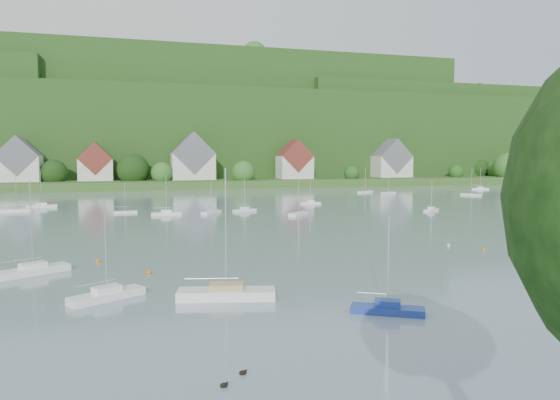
% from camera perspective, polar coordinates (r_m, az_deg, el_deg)
% --- Properties ---
extents(far_shore_strip, '(600.00, 60.00, 3.00)m').
position_cam_1_polar(far_shore_strip, '(211.40, -11.28, 1.94)').
color(far_shore_strip, '#264C1C').
rests_on(far_shore_strip, ground).
extents(forested_ridge, '(620.00, 181.22, 69.89)m').
position_cam_1_polar(forested_ridge, '(279.84, -12.40, 6.95)').
color(forested_ridge, '#1C4415').
rests_on(forested_ridge, ground).
extents(village_building_0, '(14.00, 10.40, 16.00)m').
position_cam_1_polar(village_building_0, '(201.18, -26.85, 3.68)').
color(village_building_0, silver).
rests_on(village_building_0, far_shore_strip).
extents(village_building_1, '(12.00, 9.36, 14.00)m').
position_cam_1_polar(village_building_1, '(199.96, -19.67, 3.69)').
color(village_building_1, silver).
rests_on(village_building_1, far_shore_strip).
extents(village_building_2, '(16.00, 11.44, 18.00)m').
position_cam_1_polar(village_building_2, '(199.70, -9.61, 4.33)').
color(village_building_2, silver).
rests_on(village_building_2, far_shore_strip).
extents(village_building_3, '(13.00, 10.40, 15.50)m').
position_cam_1_polar(village_building_3, '(205.99, 1.62, 4.17)').
color(village_building_3, silver).
rests_on(village_building_3, far_shore_strip).
extents(village_building_4, '(15.00, 10.40, 16.50)m').
position_cam_1_polar(village_building_4, '(227.17, 12.23, 4.15)').
color(village_building_4, silver).
rests_on(village_building_4, far_shore_strip).
extents(near_sailboat_0, '(6.05, 4.62, 8.18)m').
position_cam_1_polar(near_sailboat_0, '(44.02, -18.58, -9.82)').
color(near_sailboat_0, white).
rests_on(near_sailboat_0, ground).
extents(near_sailboat_1, '(5.30, 3.87, 7.10)m').
position_cam_1_polar(near_sailboat_1, '(39.00, 11.79, -11.61)').
color(near_sailboat_1, '#1F389B').
rests_on(near_sailboat_1, ground).
extents(near_sailboat_2, '(8.06, 3.87, 10.50)m').
position_cam_1_polar(near_sailboat_2, '(42.15, -5.95, -10.15)').
color(near_sailboat_2, white).
rests_on(near_sailboat_2, ground).
extents(near_sailboat_6, '(6.68, 5.10, 9.03)m').
position_cam_1_polar(near_sailboat_6, '(55.86, -25.61, -6.95)').
color(near_sailboat_6, white).
rests_on(near_sailboat_6, ground).
extents(mooring_buoy_0, '(0.50, 0.50, 0.50)m').
position_cam_1_polar(mooring_buoy_0, '(52.33, -14.32, -7.91)').
color(mooring_buoy_0, orange).
rests_on(mooring_buoy_0, ground).
extents(mooring_buoy_1, '(0.38, 0.38, 0.38)m').
position_cam_1_polar(mooring_buoy_1, '(56.56, 25.53, -7.28)').
color(mooring_buoy_1, white).
rests_on(mooring_buoy_1, ground).
extents(mooring_buoy_2, '(0.40, 0.40, 0.40)m').
position_cam_1_polar(mooring_buoy_2, '(67.86, 21.61, -5.22)').
color(mooring_buoy_2, orange).
rests_on(mooring_buoy_2, ground).
extents(mooring_buoy_3, '(0.46, 0.46, 0.46)m').
position_cam_1_polar(mooring_buoy_3, '(59.59, -19.47, -6.50)').
color(mooring_buoy_3, orange).
rests_on(mooring_buoy_3, ground).
extents(mooring_buoy_4, '(0.43, 0.43, 0.43)m').
position_cam_1_polar(mooring_buoy_4, '(69.73, 18.12, -4.86)').
color(mooring_buoy_4, white).
rests_on(mooring_buoy_4, ground).
extents(duck_pair, '(1.62, 1.46, 0.30)m').
position_cam_1_polar(duck_pair, '(27.79, -5.13, -19.07)').
color(duck_pair, black).
rests_on(duck_pair, ground).
extents(far_sailboat_cluster, '(199.56, 70.36, 8.71)m').
position_cam_1_polar(far_sailboat_cluster, '(128.17, -4.62, -0.21)').
color(far_sailboat_cluster, white).
rests_on(far_sailboat_cluster, ground).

